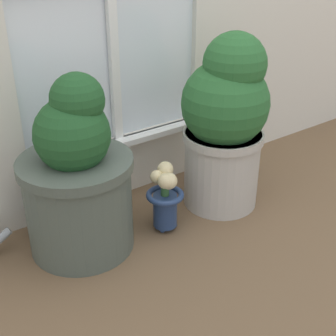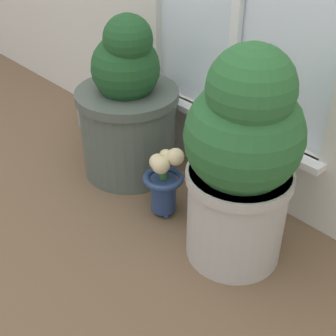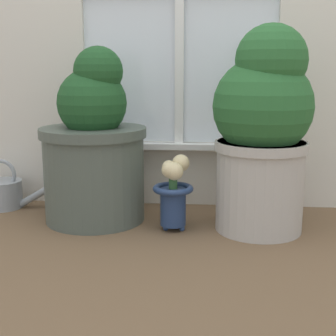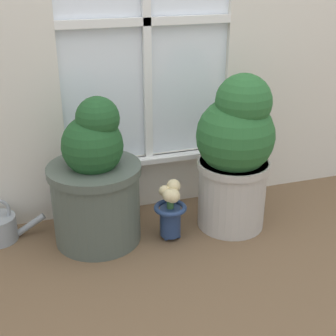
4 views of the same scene
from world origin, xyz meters
The scene contains 5 objects.
ground_plane centered at (0.00, 0.00, 0.00)m, with size 10.00×10.00×0.00m, color brown.
potted_plant_left centered at (-0.31, 0.25, 0.28)m, with size 0.40×0.40×0.65m.
potted_plant_right centered at (0.31, 0.18, 0.37)m, with size 0.35×0.35×0.72m.
flower_vase centered at (0.00, 0.16, 0.15)m, with size 0.15×0.15×0.27m.
watering_can centered at (-0.73, 0.37, 0.06)m, with size 0.29×0.16×0.21m.
Camera 2 is at (0.99, -0.75, 1.11)m, focal length 50.00 mm.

